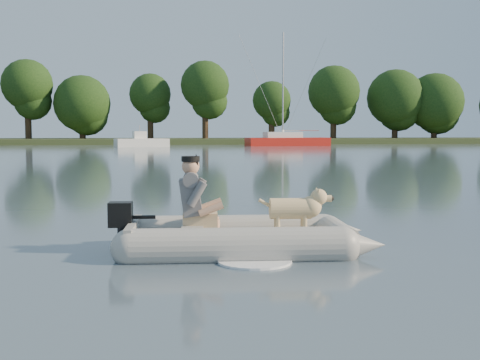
{
  "coord_description": "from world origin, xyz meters",
  "views": [
    {
      "loc": [
        -0.66,
        -7.36,
        1.49
      ],
      "look_at": [
        0.44,
        1.62,
        0.75
      ],
      "focal_mm": 45.0,
      "sensor_mm": 36.0,
      "label": 1
    }
  ],
  "objects": [
    {
      "name": "water",
      "position": [
        0.0,
        0.0,
        0.0
      ],
      "size": [
        160.0,
        160.0,
        0.0
      ],
      "primitive_type": "plane",
      "color": "slate",
      "rests_on": "ground"
    },
    {
      "name": "sailboat",
      "position": [
        11.03,
        50.4,
        0.49
      ],
      "size": [
        8.32,
        3.4,
        11.12
      ],
      "rotation": [
        0.0,
        0.0,
        0.12
      ],
      "color": "#B51D14",
      "rests_on": "water"
    },
    {
      "name": "dinghy",
      "position": [
        0.29,
        -0.03,
        0.54
      ],
      "size": [
        4.27,
        2.85,
        1.27
      ],
      "primitive_type": null,
      "rotation": [
        0.0,
        0.0,
        -0.05
      ],
      "color": "gray",
      "rests_on": "water"
    },
    {
      "name": "man",
      "position": [
        -0.35,
        0.05,
        0.71
      ],
      "size": [
        0.69,
        0.6,
        0.98
      ],
      "primitive_type": null,
      "rotation": [
        0.0,
        0.0,
        -0.05
      ],
      "color": "#5C5D61",
      "rests_on": "dinghy"
    },
    {
      "name": "treeline",
      "position": [
        5.75,
        61.07,
        5.3
      ],
      "size": [
        84.66,
        7.35,
        9.27
      ],
      "color": "#332316",
      "rests_on": "shore_bank"
    },
    {
      "name": "outboard_motor",
      "position": [
        -1.23,
        0.05,
        0.28
      ],
      "size": [
        0.39,
        0.28,
        0.72
      ],
      "primitive_type": null,
      "rotation": [
        0.0,
        0.0,
        -0.05
      ],
      "color": "black",
      "rests_on": "dinghy"
    },
    {
      "name": "shore_bank",
      "position": [
        0.0,
        62.0,
        0.25
      ],
      "size": [
        160.0,
        12.0,
        0.7
      ],
      "primitive_type": "cube",
      "color": "#47512D",
      "rests_on": "water"
    },
    {
      "name": "dog",
      "position": [
        0.88,
        -0.01,
        0.47
      ],
      "size": [
        0.86,
        0.35,
        0.57
      ],
      "primitive_type": null,
      "rotation": [
        0.0,
        0.0,
        -0.05
      ],
      "color": "tan",
      "rests_on": "dinghy"
    },
    {
      "name": "motorboat",
      "position": [
        -2.89,
        48.36,
        0.95
      ],
      "size": [
        5.3,
        3.24,
        2.1
      ],
      "primitive_type": null,
      "rotation": [
        0.0,
        0.0,
        0.29
      ],
      "color": "white",
      "rests_on": "water"
    }
  ]
}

